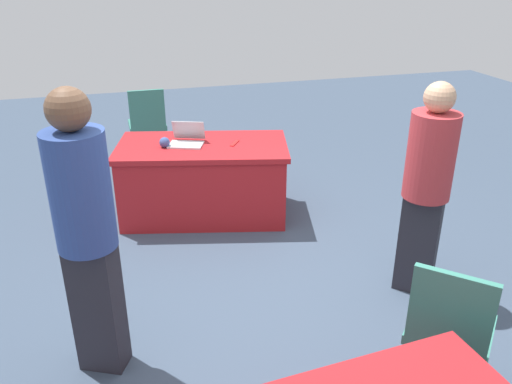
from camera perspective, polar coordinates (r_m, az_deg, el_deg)
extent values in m
plane|color=#3D4C60|center=(4.06, 1.03, -11.74)|extent=(14.40, 14.40, 0.00)
cube|color=#AD1E23|center=(5.06, -5.93, 4.96)|extent=(1.80, 1.23, 0.05)
cube|color=#AD1E23|center=(5.20, -5.76, 1.08)|extent=(1.72, 1.18, 0.69)
cylinder|color=#9E9993|center=(6.89, -13.39, 5.42)|extent=(0.03, 0.03, 0.46)
cylinder|color=#9E9993|center=(6.91, -10.24, 5.76)|extent=(0.03, 0.03, 0.46)
cylinder|color=#9E9993|center=(6.53, -13.16, 4.39)|extent=(0.03, 0.03, 0.46)
cylinder|color=#9E9993|center=(6.55, -9.84, 4.76)|extent=(0.03, 0.03, 0.46)
cube|color=#387F70|center=(6.64, -11.85, 7.23)|extent=(0.44, 0.44, 0.06)
cube|color=#387F70|center=(6.37, -11.88, 8.92)|extent=(0.42, 0.04, 0.45)
cylinder|color=#9E9993|center=(3.54, 17.41, -14.69)|extent=(0.03, 0.03, 0.44)
cylinder|color=#9E9993|center=(3.52, 23.64, -16.06)|extent=(0.03, 0.03, 0.44)
cylinder|color=#9E9993|center=(3.25, 15.82, -18.56)|extent=(0.03, 0.03, 0.44)
cube|color=#387F70|center=(3.23, 20.56, -13.93)|extent=(0.62, 0.62, 0.06)
cube|color=#387F70|center=(2.92, 20.59, -12.20)|extent=(0.32, 0.32, 0.45)
cube|color=#26262D|center=(3.39, -16.94, -12.02)|extent=(0.33, 0.28, 0.87)
cylinder|color=#2D478C|center=(3.01, -18.72, 0.08)|extent=(0.45, 0.45, 0.69)
sphere|color=brown|center=(2.86, -19.96, 8.54)|extent=(0.24, 0.24, 0.24)
cube|color=#26262D|center=(4.17, 17.36, -5.43)|extent=(0.33, 0.32, 0.79)
cylinder|color=#B23338|center=(3.88, 18.66, 3.76)|extent=(0.48, 0.48, 0.63)
sphere|color=tan|center=(3.76, 19.52, 9.78)|extent=(0.22, 0.22, 0.22)
cube|color=silver|center=(5.04, -7.70, 5.17)|extent=(0.38, 0.32, 0.02)
cube|color=#B7B7BC|center=(5.14, -7.41, 6.77)|extent=(0.32, 0.19, 0.19)
sphere|color=#3F5999|center=(5.01, -10.01, 5.39)|extent=(0.10, 0.10, 0.10)
cube|color=red|center=(5.05, -2.35, 5.38)|extent=(0.13, 0.17, 0.01)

